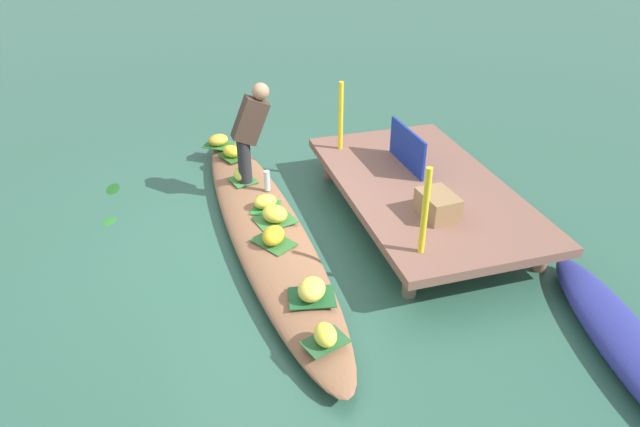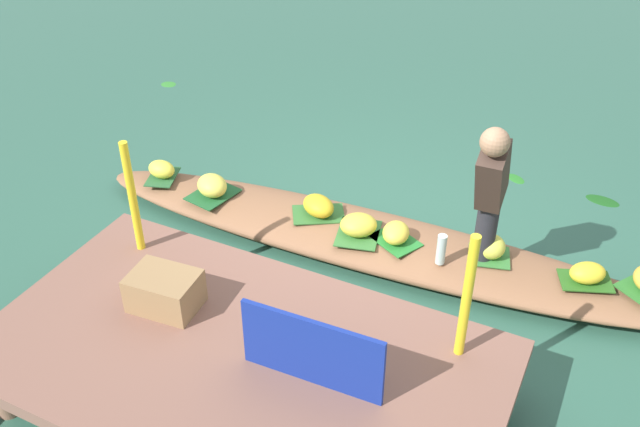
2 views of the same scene
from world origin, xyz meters
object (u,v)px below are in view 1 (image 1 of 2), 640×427
banana_bunch_7 (273,235)px  banana_bunch_1 (325,335)px  banana_bunch_0 (232,151)px  water_bottle (267,181)px  vendor_boat (265,229)px  market_banner (407,148)px  vendor_person (250,128)px  banana_bunch_2 (243,174)px  banana_bunch_6 (312,289)px  produce_crate (438,205)px  banana_bunch_4 (218,140)px  moored_boat (628,346)px  banana_bunch_3 (265,202)px  banana_bunch_5 (275,214)px

banana_bunch_7 → banana_bunch_1: bearing=3.2°
banana_bunch_0 → water_bottle: bearing=14.0°
banana_bunch_1 → water_bottle: water_bottle is taller
banana_bunch_1 → vendor_boat: bearing=-177.6°
banana_bunch_1 → banana_bunch_7: (-1.53, -0.09, 0.00)m
banana_bunch_7 → market_banner: 2.05m
banana_bunch_7 → vendor_person: 1.51m
vendor_boat → market_banner: (-0.40, 1.83, 0.56)m
banana_bunch_2 → banana_bunch_6: banana_bunch_2 is taller
produce_crate → water_bottle: bearing=-133.4°
banana_bunch_0 → water_bottle: size_ratio=1.06×
banana_bunch_4 → banana_bunch_7: (2.56, 0.20, 0.01)m
moored_boat → banana_bunch_3: size_ratio=9.51×
moored_boat → banana_bunch_2: 4.45m
banana_bunch_2 → banana_bunch_6: bearing=4.7°
vendor_boat → banana_bunch_5: bearing=63.5°
banana_bunch_0 → produce_crate: size_ratio=0.61×
banana_bunch_3 → produce_crate: bearing=57.8°
banana_bunch_5 → vendor_boat: bearing=-114.2°
banana_bunch_1 → banana_bunch_2: size_ratio=1.15×
moored_boat → produce_crate: size_ratio=5.67×
banana_bunch_6 → vendor_person: size_ratio=0.24×
banana_bunch_6 → water_bottle: (-2.07, 0.04, 0.03)m
banana_bunch_2 → banana_bunch_7: bearing=2.4°
banana_bunch_4 → vendor_person: size_ratio=0.23×
water_bottle → banana_bunch_0: bearing=-166.0°
vendor_person → banana_bunch_5: bearing=2.8°
water_bottle → banana_bunch_2: bearing=-143.2°
banana_bunch_0 → market_banner: 2.33m
vendor_boat → banana_bunch_5: (0.05, 0.11, 0.20)m
moored_boat → banana_bunch_5: bearing=-125.5°
banana_bunch_6 → water_bottle: water_bottle is taller
vendor_boat → banana_bunch_3: banana_bunch_3 is taller
banana_bunch_3 → water_bottle: size_ratio=1.04×
banana_bunch_4 → banana_bunch_6: size_ratio=0.93×
water_bottle → banana_bunch_7: bearing=-9.1°
banana_bunch_0 → banana_bunch_2: bearing=1.6°
banana_bunch_6 → water_bottle: size_ratio=1.18×
banana_bunch_3 → banana_bunch_7: size_ratio=0.86×
banana_bunch_5 → banana_bunch_3: bearing=-172.3°
vendor_boat → vendor_person: size_ratio=4.11×
vendor_boat → banana_bunch_3: size_ratio=19.13×
banana_bunch_5 → produce_crate: produce_crate is taller
banana_bunch_0 → moored_boat: bearing=31.0°
banana_bunch_7 → produce_crate: 1.71m
banana_bunch_6 → vendor_person: bearing=-178.2°
banana_bunch_6 → market_banner: market_banner is taller
banana_bunch_4 → water_bottle: size_ratio=1.09×
banana_bunch_0 → banana_bunch_4: 0.43m
vendor_boat → moored_boat: size_ratio=2.01×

